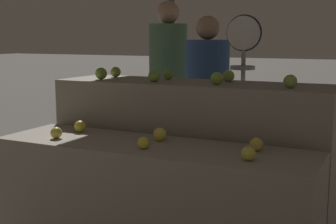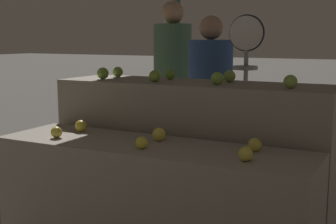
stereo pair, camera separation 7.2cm
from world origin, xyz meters
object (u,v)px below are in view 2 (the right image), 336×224
object	(u,v)px
person_customer_left	(173,75)
wooden_crate_side	(19,186)
produce_scale	(246,69)
person_vendor_at_scale	(210,94)

from	to	relation	value
person_customer_left	wooden_crate_side	distance (m)	1.99
produce_scale	wooden_crate_side	bearing A→B (deg)	-148.06
person_vendor_at_scale	wooden_crate_side	bearing A→B (deg)	21.52
produce_scale	wooden_crate_side	world-z (taller)	produce_scale
produce_scale	person_vendor_at_scale	size ratio (longest dim) A/B	0.99
wooden_crate_side	person_customer_left	bearing A→B (deg)	74.33
produce_scale	wooden_crate_side	distance (m)	2.05
produce_scale	person_customer_left	bearing A→B (deg)	143.47
person_customer_left	wooden_crate_side	xyz separation A→B (m)	(-0.49, -1.75, -0.80)
person_vendor_at_scale	wooden_crate_side	xyz separation A→B (m)	(-1.13, -1.26, -0.68)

